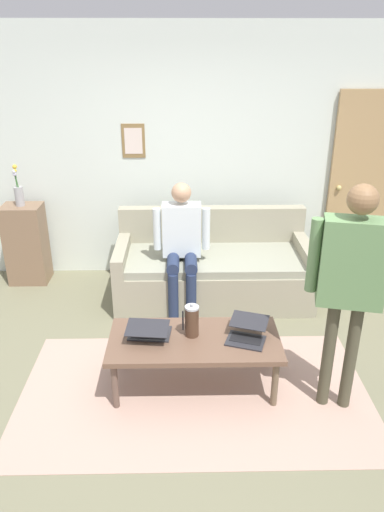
{
  "coord_description": "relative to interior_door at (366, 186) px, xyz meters",
  "views": [
    {
      "loc": [
        0.07,
        3.04,
        2.49
      ],
      "look_at": [
        -0.0,
        -0.75,
        0.8
      ],
      "focal_mm": 33.77,
      "sensor_mm": 36.0,
      "label": 1
    }
  ],
  "objects": [
    {
      "name": "back_wall",
      "position": [
        1.96,
        -0.09,
        0.33
      ],
      "size": [
        7.04,
        0.11,
        2.7
      ],
      "color": "silver",
      "rests_on": "ground_plane"
    },
    {
      "name": "flower_vase",
      "position": [
        3.77,
        0.2,
        0.01
      ],
      "size": [
        0.09,
        0.1,
        0.44
      ],
      "color": "#A5A3A6",
      "rests_on": "side_shelf"
    },
    {
      "name": "french_press",
      "position": [
        1.97,
        2.02,
        -0.47
      ],
      "size": [
        0.13,
        0.11,
        0.28
      ],
      "color": "#4C3323",
      "rests_on": "coffee_table"
    },
    {
      "name": "ground_plane",
      "position": [
        1.96,
        2.11,
        -1.02
      ],
      "size": [
        7.68,
        7.68,
        0.0
      ],
      "primitive_type": "plane",
      "color": "#716F54"
    },
    {
      "name": "person_standing",
      "position": [
        0.92,
        2.31,
        0.06
      ],
      "size": [
        0.59,
        0.28,
        1.7
      ],
      "color": "#494533",
      "rests_on": "ground_plane"
    },
    {
      "name": "coffee_table",
      "position": [
        1.95,
        2.07,
        -0.64
      ],
      "size": [
        1.3,
        0.61,
        0.43
      ],
      "color": "brown",
      "rests_on": "ground_plane"
    },
    {
      "name": "couch",
      "position": [
        1.72,
        0.6,
        -0.72
      ],
      "size": [
        1.99,
        0.89,
        0.88
      ],
      "color": "gray",
      "rests_on": "ground_plane"
    },
    {
      "name": "side_shelf",
      "position": [
        3.77,
        0.2,
        -0.58
      ],
      "size": [
        0.42,
        0.32,
        0.89
      ],
      "color": "#80624A",
      "rests_on": "ground_plane"
    },
    {
      "name": "laptop_center",
      "position": [
        1.56,
        2.08,
        -0.55
      ],
      "size": [
        0.37,
        0.39,
        0.13
      ],
      "color": "#28282D",
      "rests_on": "coffee_table"
    },
    {
      "name": "interior_door",
      "position": [
        0.0,
        0.0,
        0.0
      ],
      "size": [
        0.82,
        0.09,
        2.05
      ],
      "color": "tan",
      "rests_on": "ground_plane"
    },
    {
      "name": "area_rug",
      "position": [
        1.95,
        2.17,
        -1.02
      ],
      "size": [
        2.68,
        1.52,
        0.01
      ],
      "primitive_type": "cube",
      "color": "tan",
      "rests_on": "ground_plane"
    },
    {
      "name": "laptop_left",
      "position": [
        2.3,
        2.04,
        -0.55
      ],
      "size": [
        0.35,
        0.33,
        0.13
      ],
      "color": "#28282D",
      "rests_on": "coffee_table"
    },
    {
      "name": "person_seated",
      "position": [
        2.05,
        0.83,
        -0.3
      ],
      "size": [
        0.55,
        0.51,
        1.28
      ],
      "color": "#232F4C",
      "rests_on": "ground_plane"
    }
  ]
}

